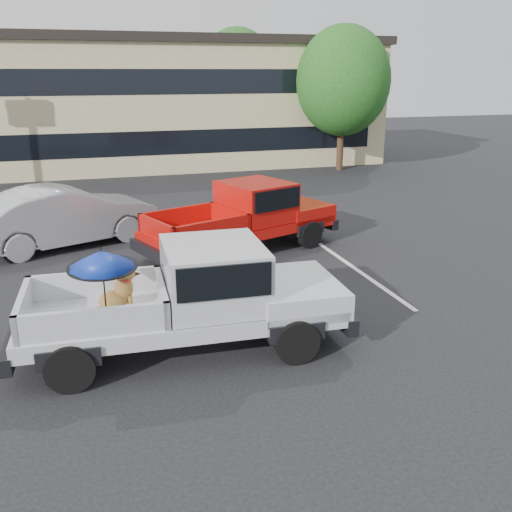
# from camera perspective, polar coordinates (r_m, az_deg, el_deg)

# --- Properties ---
(ground) EXTENTS (90.00, 90.00, 0.00)m
(ground) POSITION_cam_1_polar(r_m,az_deg,el_deg) (11.28, 1.32, -6.38)
(ground) COLOR black
(ground) RESTS_ON ground
(stripe_left) EXTENTS (0.12, 5.00, 0.01)m
(stripe_left) POSITION_cam_1_polar(r_m,az_deg,el_deg) (12.62, -14.72, -4.24)
(stripe_left) COLOR silver
(stripe_left) RESTS_ON ground
(stripe_right) EXTENTS (0.12, 5.00, 0.01)m
(stripe_right) POSITION_cam_1_polar(r_m,az_deg,el_deg) (14.10, 10.36, -1.57)
(stripe_right) COLOR silver
(stripe_right) RESTS_ON ground
(motel_building) EXTENTS (20.40, 8.40, 6.30)m
(motel_building) POSITION_cam_1_polar(r_m,az_deg,el_deg) (31.20, -7.70, 15.19)
(motel_building) COLOR tan
(motel_building) RESTS_ON ground
(tree_right) EXTENTS (4.46, 4.46, 6.78)m
(tree_right) POSITION_cam_1_polar(r_m,az_deg,el_deg) (28.52, 8.70, 16.91)
(tree_right) COLOR #332114
(tree_right) RESTS_ON ground
(tree_back) EXTENTS (4.68, 4.68, 7.11)m
(tree_back) POSITION_cam_1_polar(r_m,az_deg,el_deg) (34.99, -1.89, 17.60)
(tree_back) COLOR #332114
(tree_back) RESTS_ON ground
(silver_pickup) EXTENTS (5.78, 2.33, 2.06)m
(silver_pickup) POSITION_cam_1_polar(r_m,az_deg,el_deg) (9.83, -5.56, -3.59)
(silver_pickup) COLOR black
(silver_pickup) RESTS_ON ground
(red_pickup) EXTENTS (5.86, 3.71, 1.83)m
(red_pickup) POSITION_cam_1_polar(r_m,az_deg,el_deg) (15.43, -0.50, 4.30)
(red_pickup) COLOR black
(red_pickup) RESTS_ON ground
(silver_sedan) EXTENTS (5.35, 3.43, 1.66)m
(silver_sedan) POSITION_cam_1_polar(r_m,az_deg,el_deg) (16.68, -18.50, 3.82)
(silver_sedan) COLOR #9FA1A5
(silver_sedan) RESTS_ON ground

